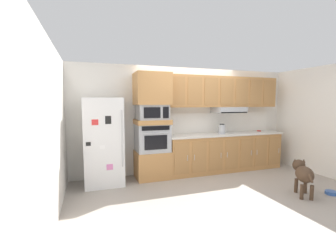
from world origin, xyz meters
The scene contains 18 objects.
ground_plane centered at (0.00, 0.00, 0.00)m, with size 9.60×9.60×0.00m, color #9E9389.
back_kitchen_wall centered at (0.00, 1.11, 1.25)m, with size 6.20×0.12×2.50m, color silver.
side_panel_left centered at (-2.80, 0.00, 1.25)m, with size 0.12×7.10×2.50m, color silver.
side_panel_right centered at (2.80, 0.00, 1.25)m, with size 0.12×7.10×2.50m, color white.
refrigerator centered at (-2.02, 0.68, 0.88)m, with size 0.76×0.73×1.76m.
oven_base_cabinet centered at (-0.97, 0.75, 0.30)m, with size 0.74×0.62×0.60m, color #B77F47.
built_in_oven centered at (-0.97, 0.75, 0.90)m, with size 0.70×0.62×0.60m.
appliance_mid_shelf centered at (-0.97, 0.75, 1.25)m, with size 0.74×0.62×0.10m, color #B77F47.
microwave centered at (-0.97, 0.75, 1.46)m, with size 0.64×0.54×0.32m.
appliance_upper_cabinet centered at (-0.97, 0.75, 1.96)m, with size 0.74×0.62×0.68m, color #B77F47.
lower_cabinet_run centered at (0.87, 0.75, 0.44)m, with size 2.95×0.63×0.88m.
countertop_slab centered at (0.87, 0.75, 0.90)m, with size 2.99×0.64×0.04m, color beige.
backsplash_panel centered at (0.87, 1.04, 1.17)m, with size 2.99×0.02×0.50m, color white.
upper_cabinet_with_hood centered at (0.88, 0.87, 1.90)m, with size 2.95×0.48×0.88m.
screwdriver centered at (1.93, 0.79, 0.93)m, with size 0.15×0.14×0.03m.
electric_kettle centered at (0.75, 0.70, 1.03)m, with size 0.17×0.17×0.24m.
dog centered at (1.35, -1.07, 0.40)m, with size 0.54×0.78×0.61m.
dog_food_bowl centered at (1.85, -1.24, 0.03)m, with size 0.20×0.20×0.06m.
Camera 1 is at (-2.29, -4.15, 1.66)m, focal length 24.85 mm.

